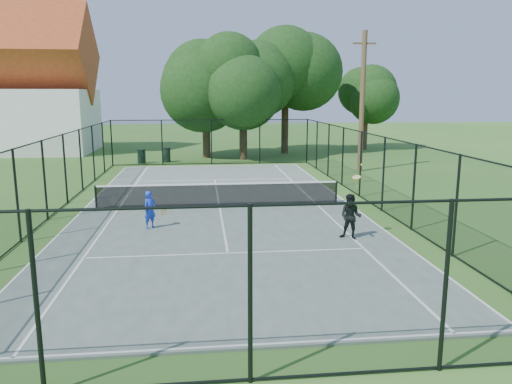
{
  "coord_description": "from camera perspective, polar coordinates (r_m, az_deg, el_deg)",
  "views": [
    {
      "loc": [
        -0.73,
        -20.39,
        4.64
      ],
      "look_at": [
        1.21,
        -3.0,
        1.2
      ],
      "focal_mm": 35.0,
      "sensor_mm": 36.0,
      "label": 1
    }
  ],
  "objects": [
    {
      "name": "tree_near_right",
      "position": [
        39.95,
        3.37,
        12.58
      ],
      "size": [
        6.46,
        6.46,
        8.91
      ],
      "color": "#332114",
      "rests_on": "ground"
    },
    {
      "name": "tree_far_right",
      "position": [
        43.48,
        12.37,
        9.64
      ],
      "size": [
        4.52,
        4.52,
        5.98
      ],
      "color": "#332114",
      "rests_on": "ground"
    },
    {
      "name": "tennis_court",
      "position": [
        20.92,
        -4.21,
        -1.64
      ],
      "size": [
        11.0,
        24.0,
        0.06
      ],
      "primitive_type": "cube",
      "color": "#55645B",
      "rests_on": "ground"
    },
    {
      "name": "trash_bin_right",
      "position": [
        35.16,
        -10.19,
        4.21
      ],
      "size": [
        0.58,
        0.58,
        1.02
      ],
      "color": "black",
      "rests_on": "ground"
    },
    {
      "name": "player_blue",
      "position": [
        17.62,
        -12.01,
        -2.01
      ],
      "size": [
        0.87,
        0.55,
        1.31
      ],
      "color": "#1734C8",
      "rests_on": "tennis_court"
    },
    {
      "name": "utility_pole",
      "position": [
        30.95,
        12.05,
        10.1
      ],
      "size": [
        1.4,
        0.3,
        8.3
      ],
      "color": "#4C3823",
      "rests_on": "ground"
    },
    {
      "name": "trash_bin_left",
      "position": [
        34.86,
        -12.95,
        4.01
      ],
      "size": [
        0.58,
        0.58,
        0.97
      ],
      "color": "black",
      "rests_on": "ground"
    },
    {
      "name": "tennis_net",
      "position": [
        20.8,
        -4.23,
        -0.17
      ],
      "size": [
        10.08,
        0.08,
        0.95
      ],
      "color": "black",
      "rests_on": "tennis_court"
    },
    {
      "name": "ground",
      "position": [
        20.92,
        -4.21,
        -1.72
      ],
      "size": [
        120.0,
        120.0,
        0.0
      ],
      "primitive_type": "plane",
      "color": "#356623"
    },
    {
      "name": "fence",
      "position": [
        20.64,
        -4.27,
        2.34
      ],
      "size": [
        13.1,
        26.1,
        3.0
      ],
      "color": "black",
      "rests_on": "ground"
    },
    {
      "name": "player_black",
      "position": [
        16.24,
        10.78,
        -2.77
      ],
      "size": [
        0.99,
        1.11,
        2.34
      ],
      "color": "black",
      "rests_on": "tennis_court"
    },
    {
      "name": "tree_near_mid",
      "position": [
        35.84,
        -1.49,
        11.9
      ],
      "size": [
        6.37,
        6.37,
        8.33
      ],
      "color": "#332114",
      "rests_on": "ground"
    },
    {
      "name": "tree_near_left",
      "position": [
        37.19,
        -5.79,
        11.55
      ],
      "size": [
        6.17,
        6.17,
        8.05
      ],
      "color": "#332114",
      "rests_on": "ground"
    }
  ]
}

